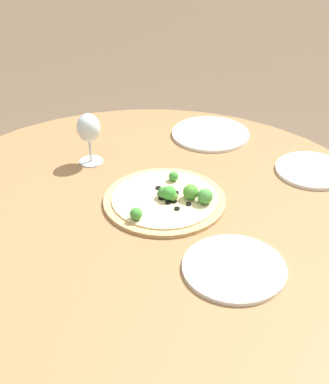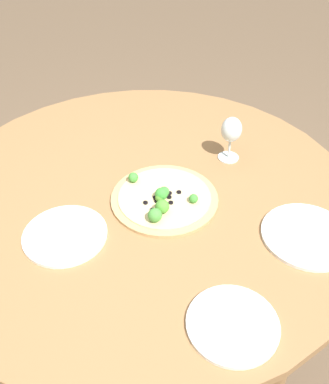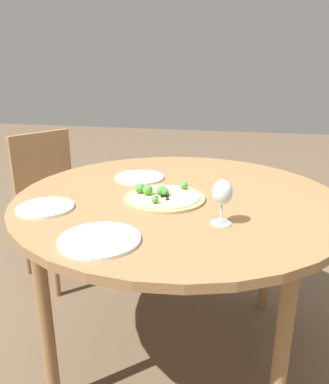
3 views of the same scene
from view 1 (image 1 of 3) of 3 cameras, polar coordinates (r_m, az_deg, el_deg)
dining_table at (r=1.36m, az=-1.99°, el=-4.70°), size 1.29×1.29×0.75m
pizza at (r=1.36m, az=0.27°, el=-0.72°), size 0.31×0.31×0.05m
wine_glass at (r=1.52m, az=-8.10°, el=6.60°), size 0.07×0.07×0.15m
plate_near at (r=1.55m, az=15.49°, el=2.26°), size 0.21×0.21×0.01m
plate_far at (r=1.17m, az=7.44°, el=-8.03°), size 0.22×0.22×0.01m
plate_side at (r=1.71m, az=4.91°, el=6.21°), size 0.24×0.24×0.01m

